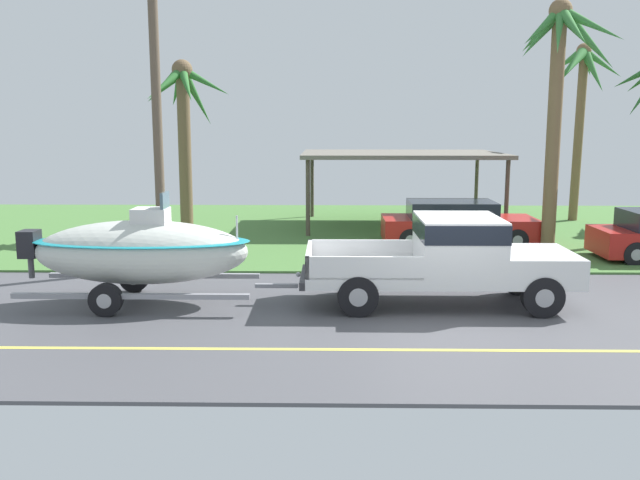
# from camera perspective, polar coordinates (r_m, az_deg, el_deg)

# --- Properties ---
(ground) EXTENTS (36.00, 22.00, 0.11)m
(ground) POSITION_cam_1_polar(r_m,az_deg,el_deg) (21.42, 6.87, -0.31)
(ground) COLOR #4C4C51
(pickup_truck_towing) EXTENTS (5.66, 2.06, 1.83)m
(pickup_truck_towing) POSITION_cam_1_polar(r_m,az_deg,el_deg) (14.19, 11.32, -1.31)
(pickup_truck_towing) COLOR silver
(pickup_truck_towing) RESTS_ON ground
(boat_on_trailer) EXTENTS (5.73, 2.17, 2.33)m
(boat_on_trailer) POSITION_cam_1_polar(r_m,az_deg,el_deg) (14.50, -14.79, -0.92)
(boat_on_trailer) COLOR gray
(boat_on_trailer) RESTS_ON ground
(parked_sedan_near) EXTENTS (4.60, 1.92, 1.38)m
(parked_sedan_near) POSITION_cam_1_polar(r_m,az_deg,el_deg) (21.15, 11.37, 1.32)
(parked_sedan_near) COLOR #B21E19
(parked_sedan_near) RESTS_ON ground
(carport_awning) EXTENTS (6.96, 5.19, 2.69)m
(carport_awning) POSITION_cam_1_polar(r_m,az_deg,el_deg) (24.57, 6.77, 7.03)
(carport_awning) COLOR #4C4238
(carport_awning) RESTS_ON ground
(palm_tree_mid) EXTENTS (2.90, 3.01, 7.07)m
(palm_tree_mid) POSITION_cam_1_polar(r_m,az_deg,el_deg) (20.54, 19.54, 13.73)
(palm_tree_mid) COLOR brown
(palm_tree_mid) RESTS_ON ground
(palm_tree_far_left) EXTENTS (2.87, 3.11, 6.61)m
(palm_tree_far_left) POSITION_cam_1_polar(r_m,az_deg,el_deg) (27.38, 20.98, 11.85)
(palm_tree_far_left) COLOR brown
(palm_tree_far_left) RESTS_ON ground
(palm_tree_far_right) EXTENTS (2.92, 3.08, 5.75)m
(palm_tree_far_right) POSITION_cam_1_polar(r_m,az_deg,el_deg) (23.05, -11.43, 10.59)
(palm_tree_far_right) COLOR brown
(palm_tree_far_right) RESTS_ON ground
(utility_pole) EXTENTS (0.24, 1.80, 8.27)m
(utility_pole) POSITION_cam_1_polar(r_m,az_deg,el_deg) (17.65, -13.55, 11.39)
(utility_pole) COLOR brown
(utility_pole) RESTS_ON ground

